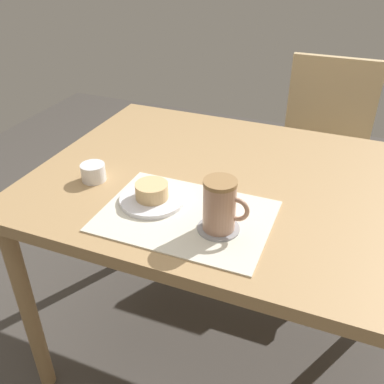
{
  "coord_description": "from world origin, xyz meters",
  "views": [
    {
      "loc": [
        0.28,
        -1.04,
        1.35
      ],
      "look_at": [
        -0.06,
        -0.19,
        0.78
      ],
      "focal_mm": 40.0,
      "sensor_mm": 36.0,
      "label": 1
    }
  ],
  "objects_px": {
    "wooden_chair": "(321,151)",
    "pastry": "(152,191)",
    "dining_table": "(234,201)",
    "pastry_plate": "(152,199)",
    "coffee_mug": "(220,205)",
    "sugar_bowl": "(93,172)"
  },
  "relations": [
    {
      "from": "pastry_plate",
      "to": "dining_table",
      "type": "bearing_deg",
      "value": 49.75
    },
    {
      "from": "dining_table",
      "to": "pastry",
      "type": "bearing_deg",
      "value": -130.25
    },
    {
      "from": "wooden_chair",
      "to": "pastry",
      "type": "height_order",
      "value": "wooden_chair"
    },
    {
      "from": "dining_table",
      "to": "pastry",
      "type": "xyz_separation_m",
      "value": [
        -0.17,
        -0.2,
        0.11
      ]
    },
    {
      "from": "pastry",
      "to": "coffee_mug",
      "type": "relative_size",
      "value": 0.67
    },
    {
      "from": "pastry",
      "to": "sugar_bowl",
      "type": "xyz_separation_m",
      "value": [
        -0.21,
        0.04,
        -0.01
      ]
    },
    {
      "from": "pastry",
      "to": "coffee_mug",
      "type": "bearing_deg",
      "value": -13.76
    },
    {
      "from": "dining_table",
      "to": "wooden_chair",
      "type": "height_order",
      "value": "wooden_chair"
    },
    {
      "from": "dining_table",
      "to": "sugar_bowl",
      "type": "bearing_deg",
      "value": -157.59
    },
    {
      "from": "wooden_chair",
      "to": "pastry_plate",
      "type": "relative_size",
      "value": 5.05
    },
    {
      "from": "pastry_plate",
      "to": "coffee_mug",
      "type": "height_order",
      "value": "coffee_mug"
    },
    {
      "from": "pastry_plate",
      "to": "wooden_chair",
      "type": "bearing_deg",
      "value": 70.77
    },
    {
      "from": "wooden_chair",
      "to": "pastry",
      "type": "bearing_deg",
      "value": 70.2
    },
    {
      "from": "sugar_bowl",
      "to": "dining_table",
      "type": "bearing_deg",
      "value": 22.41
    },
    {
      "from": "dining_table",
      "to": "coffee_mug",
      "type": "xyz_separation_m",
      "value": [
        0.04,
        -0.25,
        0.15
      ]
    },
    {
      "from": "dining_table",
      "to": "wooden_chair",
      "type": "relative_size",
      "value": 1.33
    },
    {
      "from": "pastry_plate",
      "to": "pastry",
      "type": "distance_m",
      "value": 0.03
    },
    {
      "from": "dining_table",
      "to": "pastry_plate",
      "type": "bearing_deg",
      "value": -130.25
    },
    {
      "from": "wooden_chair",
      "to": "coffee_mug",
      "type": "bearing_deg",
      "value": 81.72
    },
    {
      "from": "coffee_mug",
      "to": "pastry_plate",
      "type": "bearing_deg",
      "value": 166.24
    },
    {
      "from": "coffee_mug",
      "to": "sugar_bowl",
      "type": "xyz_separation_m",
      "value": [
        -0.41,
        0.09,
        -0.05
      ]
    },
    {
      "from": "sugar_bowl",
      "to": "pastry",
      "type": "bearing_deg",
      "value": -11.76
    }
  ]
}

